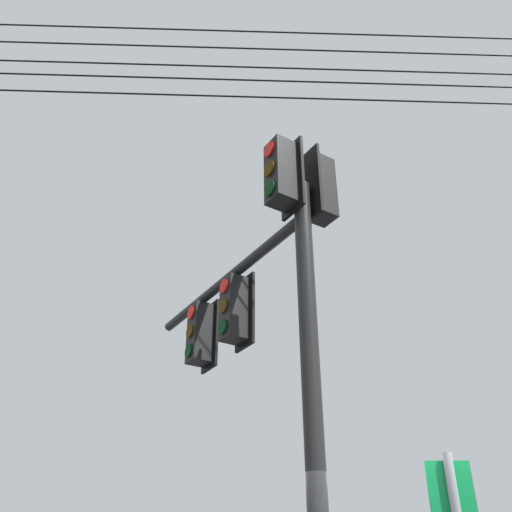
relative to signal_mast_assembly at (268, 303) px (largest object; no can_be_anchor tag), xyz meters
name	(u,v)px	position (x,y,z in m)	size (l,w,h in m)	color
signal_mast_assembly	(268,303)	(0.00, 0.00, 0.00)	(2.73, 3.46, 6.44)	black
overhead_wire_span	(356,67)	(1.32, -0.56, 3.43)	(19.02, 1.70, 1.72)	black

